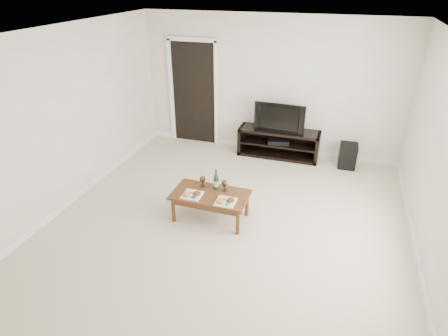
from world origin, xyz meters
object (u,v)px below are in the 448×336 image
(media_console, at_px, (278,143))
(coffee_table, at_px, (211,206))
(television, at_px, (280,116))
(subwoofer, at_px, (348,156))

(media_console, height_order, coffee_table, media_console)
(media_console, relative_size, coffee_table, 1.42)
(television, relative_size, coffee_table, 0.88)
(media_console, bearing_deg, television, 180.00)
(television, bearing_deg, subwoofer, -0.57)
(coffee_table, bearing_deg, subwoofer, 51.27)
(subwoofer, bearing_deg, coffee_table, -130.38)
(television, bearing_deg, media_console, 2.92)
(media_console, bearing_deg, coffee_table, -103.04)
(coffee_table, bearing_deg, media_console, 76.96)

